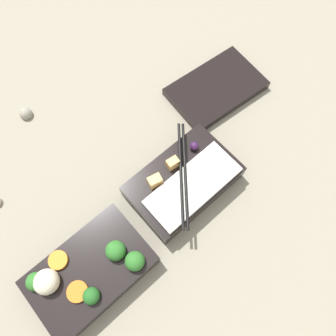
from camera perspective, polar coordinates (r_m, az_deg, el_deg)
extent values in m
plane|color=gray|center=(0.59, -5.54, -9.79)|extent=(3.00, 3.00, 0.00)
cube|color=black|center=(0.57, -13.24, -17.09)|extent=(0.19, 0.12, 0.04)
sphere|color=#2D7028|center=(0.54, -9.11, -14.03)|extent=(0.03, 0.03, 0.03)
sphere|color=#2D7028|center=(0.57, -22.09, -17.85)|extent=(0.03, 0.03, 0.03)
sphere|color=#236023|center=(0.54, -13.22, -20.86)|extent=(0.03, 0.03, 0.03)
sphere|color=#2D7028|center=(0.53, -5.81, -15.83)|extent=(0.03, 0.03, 0.03)
cylinder|color=orange|center=(0.55, -15.49, -20.03)|extent=(0.05, 0.05, 0.01)
cylinder|color=orange|center=(0.56, -18.58, -14.97)|extent=(0.04, 0.04, 0.01)
sphere|color=beige|center=(0.56, -20.39, -18.08)|extent=(0.04, 0.04, 0.04)
cube|color=black|center=(0.59, 2.47, -2.16)|extent=(0.19, 0.12, 0.04)
cube|color=white|center=(0.56, 4.34, -3.13)|extent=(0.17, 0.07, 0.01)
cube|color=#EAB266|center=(0.56, -2.29, -2.30)|extent=(0.03, 0.02, 0.02)
cube|color=#EAB266|center=(0.57, 0.81, 0.86)|extent=(0.02, 0.02, 0.02)
sphere|color=#381942|center=(0.59, 4.57, 3.85)|extent=(0.02, 0.02, 0.02)
cylinder|color=black|center=(0.56, 2.97, -0.98)|extent=(0.13, 0.15, 0.01)
cylinder|color=black|center=(0.56, 2.25, -1.00)|extent=(0.13, 0.15, 0.01)
cube|color=black|center=(0.70, 8.37, 13.54)|extent=(0.20, 0.14, 0.02)
sphere|color=gray|center=(0.72, -23.50, 8.65)|extent=(0.02, 0.02, 0.02)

